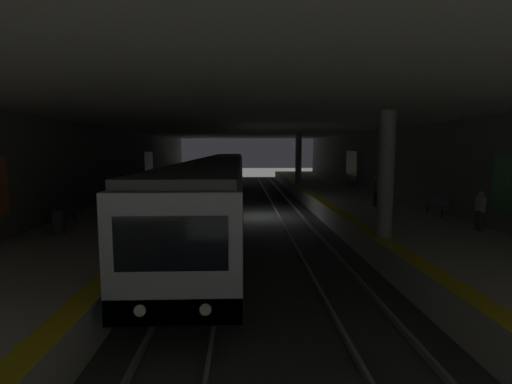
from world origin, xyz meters
The scene contains 19 objects.
ground_plane centered at (0.00, 0.00, 0.00)m, with size 120.00×120.00×0.00m, color #383A38.
track_left centered at (0.00, -2.20, 0.08)m, with size 60.00×1.53×0.16m.
track_right centered at (0.00, 2.20, 0.08)m, with size 60.00×1.53×0.16m.
platform_left centered at (0.00, -6.55, 0.53)m, with size 60.00×5.30×1.06m.
platform_right centered at (0.00, 6.55, 0.53)m, with size 60.00×5.30×1.06m.
wall_left centered at (0.00, -9.45, 2.80)m, with size 60.00×0.56×5.60m.
wall_right centered at (0.00, 9.45, 2.80)m, with size 60.00×0.56×5.60m.
ceiling_slab centered at (0.00, 0.00, 5.80)m, with size 60.00×19.40×0.40m.
pillar_near centered at (-10.18, -4.35, 3.33)m, with size 0.56×0.56×4.55m.
pillar_far centered at (10.96, -4.35, 3.33)m, with size 0.56×0.56×4.55m.
metro_train centered at (2.92, 2.20, 2.03)m, with size 38.41×2.83×3.49m.
bench_left_mid centered at (-5.86, -8.53, 1.57)m, with size 1.70×0.47×0.86m.
bench_left_far centered at (8.28, -8.53, 1.57)m, with size 1.70×0.47×0.86m.
bench_right_mid centered at (-6.86, 8.53, 1.57)m, with size 1.70×0.47×0.86m.
bench_right_far centered at (12.28, 8.53, 1.57)m, with size 1.70×0.47×0.86m.
person_waiting_near centered at (-9.22, -8.52, 1.89)m, with size 0.60×0.22×1.55m.
person_walking_mid centered at (-2.75, -6.66, 1.96)m, with size 0.60×0.23×1.67m.
suitcase_rolling centered at (-6.28, 6.51, 1.34)m, with size 0.44×0.25×0.87m.
trash_bin centered at (-9.10, 7.80, 1.48)m, with size 0.44×0.44×0.85m.
Camera 1 is at (-23.59, 0.81, 4.26)m, focal length 26.69 mm.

